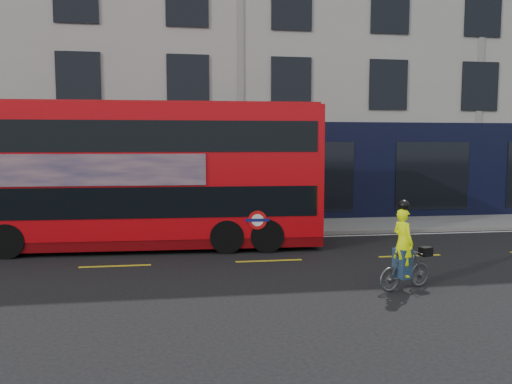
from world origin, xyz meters
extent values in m
plane|color=black|center=(0.00, 0.00, 0.00)|extent=(120.00, 120.00, 0.00)
cube|color=gray|center=(0.00, 6.50, 0.06)|extent=(60.00, 3.00, 0.12)
cube|color=slate|center=(0.00, 5.00, 0.07)|extent=(60.00, 0.12, 0.13)
cube|color=#A4A39B|center=(0.00, 13.00, 7.50)|extent=(50.00, 10.00, 15.00)
cube|color=black|center=(0.00, 7.98, 2.00)|extent=(50.00, 0.08, 4.00)
cube|color=silver|center=(0.00, 4.70, 0.00)|extent=(58.00, 0.10, 0.01)
cube|color=#BE070D|center=(-3.50, 3.80, 2.34)|extent=(10.72, 2.82, 3.82)
cube|color=#5F0306|center=(-3.50, 3.80, 0.29)|extent=(10.72, 2.77, 0.29)
cube|color=black|center=(-3.50, 3.80, 1.50)|extent=(10.29, 2.84, 0.87)
cube|color=black|center=(-3.50, 3.80, 3.34)|extent=(10.29, 2.84, 0.87)
cube|color=#9D0B10|center=(-3.50, 3.80, 4.27)|extent=(10.50, 2.71, 0.08)
cube|color=black|center=(1.83, 3.60, 1.50)|extent=(0.12, 2.18, 0.87)
cube|color=black|center=(1.83, 3.60, 3.34)|extent=(0.12, 2.18, 0.87)
cube|color=tan|center=(-4.51, 2.60, 2.42)|extent=(5.80, 0.26, 0.87)
cylinder|color=red|center=(-0.17, 2.44, 0.97)|extent=(0.54, 0.04, 0.54)
cylinder|color=white|center=(-0.17, 2.43, 0.97)|extent=(0.35, 0.03, 0.35)
cube|color=#0C1459|center=(-0.17, 2.43, 0.97)|extent=(0.68, 0.05, 0.09)
cylinder|color=black|center=(0.17, 3.66, 0.48)|extent=(1.06, 2.50, 0.97)
cylinder|color=black|center=(-0.99, 3.71, 0.48)|extent=(1.06, 2.50, 0.97)
cylinder|color=black|center=(-6.98, 3.93, 0.48)|extent=(1.06, 2.50, 0.97)
imported|color=#474A4D|center=(2.44, -1.53, 0.42)|extent=(1.45, 0.82, 0.84)
imported|color=#D4F302|center=(2.36, -1.55, 1.04)|extent=(0.50, 0.61, 1.45)
cube|color=black|center=(3.00, -1.34, 0.77)|extent=(0.30, 0.27, 0.20)
cube|color=#1D334D|center=(2.36, -1.55, 0.58)|extent=(0.36, 0.41, 0.63)
sphere|color=black|center=(2.36, -1.55, 1.83)|extent=(0.23, 0.23, 0.23)
camera|label=1|loc=(-2.26, -11.42, 3.12)|focal=35.00mm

